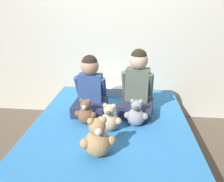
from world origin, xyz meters
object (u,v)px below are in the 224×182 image
(bed, at_px, (110,145))
(child_on_left, at_px, (90,89))
(pillow_at_headboard, at_px, (116,89))
(teddy_bear_between_children, at_px, (110,119))
(teddy_bear_at_foot_of_bed, at_px, (98,140))
(teddy_bear_held_by_left_child, at_px, (86,113))
(child_on_right, at_px, (137,89))
(teddy_bear_held_by_right_child, at_px, (136,114))

(bed, distance_m, child_on_left, 0.62)
(child_on_left, bearing_deg, pillow_at_headboard, 68.73)
(teddy_bear_between_children, xyz_separation_m, teddy_bear_at_foot_of_bed, (-0.06, -0.35, 0.02))
(teddy_bear_held_by_left_child, relative_size, teddy_bear_between_children, 0.96)
(teddy_bear_held_by_left_child, distance_m, teddy_bear_at_foot_of_bed, 0.48)
(teddy_bear_held_by_left_child, relative_size, teddy_bear_at_foot_of_bed, 0.79)
(pillow_at_headboard, bearing_deg, teddy_bear_between_children, -89.83)
(bed, xyz_separation_m, child_on_right, (0.25, 0.28, 0.52))
(teddy_bear_held_by_right_child, distance_m, teddy_bear_between_children, 0.27)
(child_on_right, height_order, teddy_bear_at_foot_of_bed, child_on_right)
(bed, relative_size, pillow_at_headboard, 4.02)
(teddy_bear_between_children, height_order, teddy_bear_at_foot_of_bed, teddy_bear_at_foot_of_bed)
(child_on_right, relative_size, teddy_bear_held_by_left_child, 2.66)
(bed, xyz_separation_m, child_on_left, (-0.24, 0.28, 0.50))
(child_on_left, xyz_separation_m, teddy_bear_held_by_right_child, (0.49, -0.24, -0.15))
(teddy_bear_held_by_right_child, bearing_deg, bed, -169.21)
(child_on_right, xyz_separation_m, teddy_bear_held_by_left_child, (-0.49, -0.25, -0.18))
(child_on_left, xyz_separation_m, pillow_at_headboard, (0.24, 0.53, -0.21))
(teddy_bear_held_by_left_child, height_order, pillow_at_headboard, teddy_bear_held_by_left_child)
(teddy_bear_held_by_right_child, bearing_deg, teddy_bear_between_children, -154.18)
(teddy_bear_held_by_right_child, distance_m, pillow_at_headboard, 0.81)
(bed, bearing_deg, child_on_left, 130.56)
(child_on_right, height_order, teddy_bear_held_by_right_child, child_on_right)
(teddy_bear_between_children, distance_m, teddy_bear_at_foot_of_bed, 0.35)
(teddy_bear_between_children, distance_m, pillow_at_headboard, 0.88)
(child_on_right, bearing_deg, bed, -123.07)
(child_on_right, xyz_separation_m, teddy_bear_held_by_right_child, (-0.00, -0.24, -0.17))
(child_on_right, distance_m, teddy_bear_held_by_right_child, 0.29)
(child_on_left, relative_size, pillow_at_headboard, 1.29)
(pillow_at_headboard, bearing_deg, teddy_bear_held_by_right_child, -72.18)
(teddy_bear_at_foot_of_bed, bearing_deg, bed, 65.70)
(teddy_bear_held_by_right_child, xyz_separation_m, pillow_at_headboard, (-0.25, 0.77, -0.06))
(child_on_right, relative_size, teddy_bear_between_children, 2.55)
(teddy_bear_at_foot_of_bed, height_order, pillow_at_headboard, teddy_bear_at_foot_of_bed)
(child_on_right, distance_m, teddy_bear_between_children, 0.46)
(teddy_bear_held_by_left_child, xyz_separation_m, teddy_bear_between_children, (0.24, -0.10, 0.00))
(teddy_bear_held_by_left_child, bearing_deg, teddy_bear_held_by_right_child, 7.01)
(child_on_left, relative_size, child_on_right, 0.90)
(bed, bearing_deg, pillow_at_headboard, 90.00)
(child_on_left, distance_m, pillow_at_headboard, 0.61)
(bed, relative_size, child_on_right, 2.80)
(teddy_bear_held_by_left_child, distance_m, teddy_bear_between_children, 0.26)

